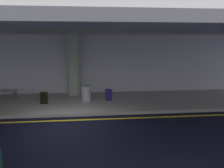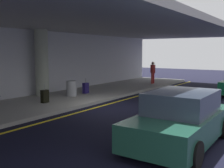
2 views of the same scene
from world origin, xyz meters
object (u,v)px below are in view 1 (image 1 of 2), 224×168
Objects in this scene: bench_metal at (3,93)px; trash_bin_steel at (86,93)px; support_column_left_mid at (73,65)px; suitcase_upright_secondary at (109,95)px; suitcase_upright_primary at (44,98)px.

bench_metal is 1.88× the size of trash_bin_steel.
support_column_left_mid is 2.90m from suitcase_upright_secondary.
suitcase_upright_primary is at bearing -26.64° from bench_metal.
bench_metal is at bearing 168.40° from trash_bin_steel.
suitcase_upright_primary is at bearing -165.84° from suitcase_upright_secondary.
support_column_left_mid is at bearing 60.79° from suitcase_upright_primary.
trash_bin_steel is (4.71, -0.97, 0.07)m from bench_metal.
suitcase_upright_secondary is at bearing 0.60° from trash_bin_steel.
trash_bin_steel is at bearing -11.60° from bench_metal.
suitcase_upright_secondary is at bearing -9.11° from bench_metal.
suitcase_upright_secondary is 1.06× the size of trash_bin_steel.
suitcase_upright_primary reaches higher than bench_metal.
support_column_left_mid is 2.28× the size of bench_metal.
bench_metal is at bearing -179.88° from suitcase_upright_secondary.
bench_metal is at bearing 163.56° from suitcase_upright_primary.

